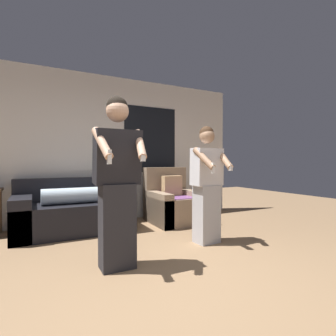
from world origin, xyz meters
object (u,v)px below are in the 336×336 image
person_left (117,182)px  person_right (207,184)px  armchair (173,204)px  couch (74,212)px

person_left → person_right: person_left is taller
armchair → person_left: 2.25m
armchair → person_left: bearing=-133.1°
couch → person_right: 2.16m
person_left → armchair: bearing=46.9°
armchair → couch: bearing=174.6°
couch → person_right: person_right is taller
couch → armchair: bearing=-5.4°
couch → person_left: bearing=-83.5°
couch → person_left: size_ratio=0.99×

